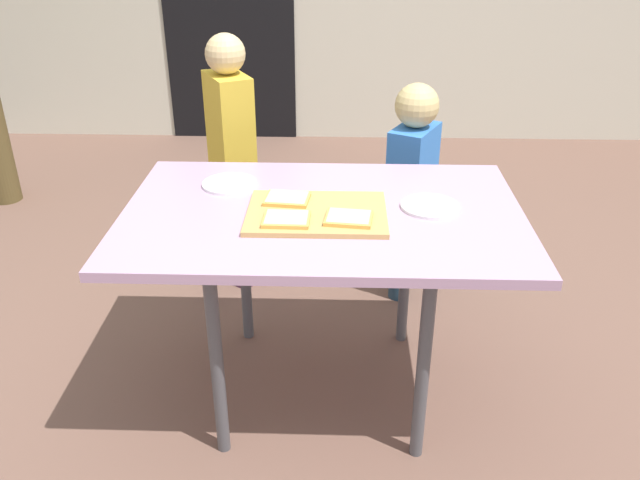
{
  "coord_description": "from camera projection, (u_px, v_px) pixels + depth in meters",
  "views": [
    {
      "loc": [
        0.05,
        -1.86,
        1.56
      ],
      "look_at": [
        -0.01,
        0.0,
        0.6
      ],
      "focal_mm": 36.88,
      "sensor_mm": 36.0,
      "label": 1
    }
  ],
  "objects": [
    {
      "name": "pizza_slice_near_right",
      "position": [
        349.0,
        218.0,
        1.94
      ],
      "size": [
        0.15,
        0.13,
        0.01
      ],
      "color": "gold",
      "rests_on": "cutting_board"
    },
    {
      "name": "child_right",
      "position": [
        412.0,
        178.0,
        2.72
      ],
      "size": [
        0.23,
        0.28,
        0.93
      ],
      "color": "#243D4F",
      "rests_on": "ground"
    },
    {
      "name": "pizza_slice_far_left",
      "position": [
        287.0,
        199.0,
        2.07
      ],
      "size": [
        0.15,
        0.12,
        0.01
      ],
      "color": "gold",
      "rests_on": "cutting_board"
    },
    {
      "name": "plate_white_left",
      "position": [
        230.0,
        184.0,
        2.22
      ],
      "size": [
        0.18,
        0.18,
        0.01
      ],
      "primitive_type": "cylinder",
      "color": "white",
      "rests_on": "dining_table"
    },
    {
      "name": "cutting_board",
      "position": [
        317.0,
        213.0,
        2.0
      ],
      "size": [
        0.42,
        0.31,
        0.02
      ],
      "primitive_type": "cube",
      "color": "tan",
      "rests_on": "dining_table"
    },
    {
      "name": "plate_white_right",
      "position": [
        430.0,
        206.0,
        2.06
      ],
      "size": [
        0.18,
        0.18,
        0.01
      ],
      "primitive_type": "cylinder",
      "color": "white",
      "rests_on": "dining_table"
    },
    {
      "name": "child_left",
      "position": [
        231.0,
        148.0,
        2.77
      ],
      "size": [
        0.24,
        0.28,
        1.1
      ],
      "color": "#472843",
      "rests_on": "ground"
    },
    {
      "name": "ground_plane",
      "position": [
        322.0,
        387.0,
        2.37
      ],
      "size": [
        16.0,
        16.0,
        0.0
      ],
      "primitive_type": "plane",
      "color": "brown"
    },
    {
      "name": "dining_table",
      "position": [
        323.0,
        227.0,
        2.07
      ],
      "size": [
        1.24,
        0.82,
        0.7
      ],
      "color": "#B690B2",
      "rests_on": "ground"
    },
    {
      "name": "pizza_slice_near_left",
      "position": [
        286.0,
        219.0,
        1.93
      ],
      "size": [
        0.14,
        0.11,
        0.01
      ],
      "color": "gold",
      "rests_on": "cutting_board"
    }
  ]
}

